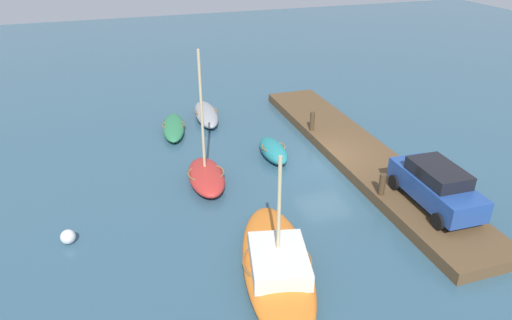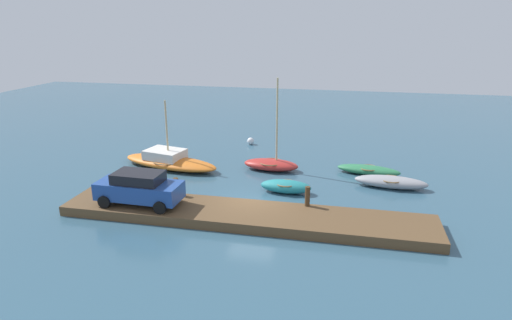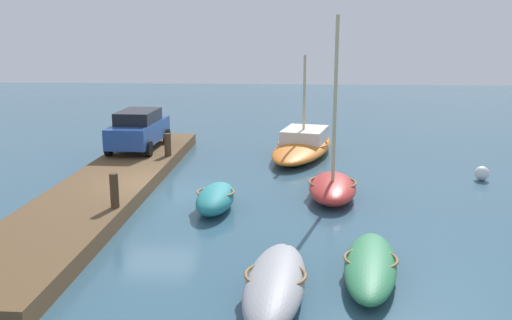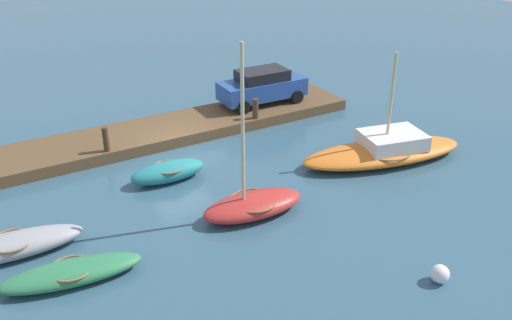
# 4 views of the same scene
# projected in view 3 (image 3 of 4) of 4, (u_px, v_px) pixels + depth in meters

# --- Properties ---
(ground_plane) EXTENTS (84.00, 84.00, 0.00)m
(ground_plane) POSITION_uv_depth(u_px,v_px,m) (157.00, 195.00, 19.22)
(ground_plane) COLOR #33566B
(dock_platform) EXTENTS (18.34, 3.01, 0.49)m
(dock_platform) POSITION_uv_depth(u_px,v_px,m) (107.00, 187.00, 19.28)
(dock_platform) COLOR brown
(dock_platform) RESTS_ON ground_plane
(rowboat_grey) EXTENTS (4.24, 1.56, 0.69)m
(rowboat_grey) POSITION_uv_depth(u_px,v_px,m) (275.00, 283.00, 11.71)
(rowboat_grey) COLOR #939399
(rowboat_grey) RESTS_ON ground_plane
(sailboat_orange) EXTENTS (7.31, 3.75, 4.50)m
(sailboat_orange) POSITION_uv_depth(u_px,v_px,m) (303.00, 145.00, 25.41)
(sailboat_orange) COLOR orange
(sailboat_orange) RESTS_ON ground_plane
(rowboat_green) EXTENTS (4.09, 1.76, 0.57)m
(rowboat_green) POSITION_uv_depth(u_px,v_px,m) (370.00, 265.00, 12.76)
(rowboat_green) COLOR #2D7A4C
(rowboat_green) RESTS_ON ground_plane
(dinghy_teal) EXTENTS (2.94, 1.25, 0.75)m
(dinghy_teal) POSITION_uv_depth(u_px,v_px,m) (216.00, 198.00, 17.58)
(dinghy_teal) COLOR teal
(dinghy_teal) RESTS_ON ground_plane
(rowboat_red) EXTENTS (3.71, 1.81, 6.02)m
(rowboat_red) POSITION_uv_depth(u_px,v_px,m) (332.00, 186.00, 18.81)
(rowboat_red) COLOR #B72D28
(rowboat_red) RESTS_ON ground_plane
(mooring_post_west) EXTENTS (0.27, 0.27, 0.94)m
(mooring_post_west) POSITION_uv_depth(u_px,v_px,m) (168.00, 145.00, 22.96)
(mooring_post_west) COLOR #47331E
(mooring_post_west) RESTS_ON dock_platform
(mooring_post_mid_west) EXTENTS (0.25, 0.25, 1.02)m
(mooring_post_mid_west) POSITION_uv_depth(u_px,v_px,m) (114.00, 191.00, 16.18)
(mooring_post_mid_west) COLOR #47331E
(mooring_post_mid_west) RESTS_ON dock_platform
(parked_car) EXTENTS (4.31, 2.00, 1.69)m
(parked_car) POSITION_uv_depth(u_px,v_px,m) (139.00, 129.00, 24.24)
(parked_car) COLOR #234793
(parked_car) RESTS_ON dock_platform
(marker_buoy) EXTENTS (0.55, 0.55, 0.55)m
(marker_buoy) POSITION_uv_depth(u_px,v_px,m) (482.00, 173.00, 21.09)
(marker_buoy) COLOR silver
(marker_buoy) RESTS_ON ground_plane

